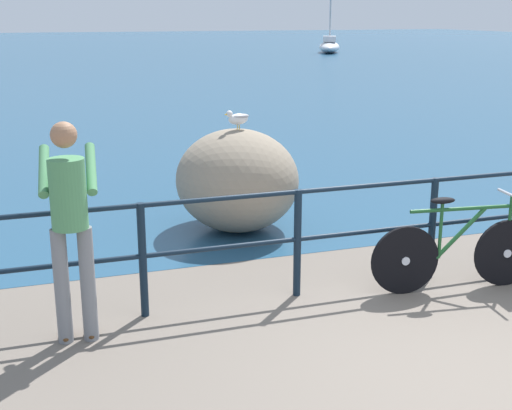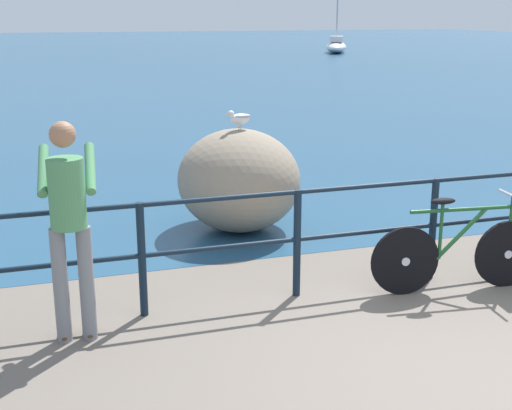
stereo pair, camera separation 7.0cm
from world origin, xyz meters
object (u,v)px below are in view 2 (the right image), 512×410
at_px(bicycle, 473,243).
at_px(seagull, 240,118).
at_px(person_at_railing, 69,222).
at_px(sailboat, 336,46).
at_px(breakwater_boulder_main, 239,180).

relative_size(bicycle, seagull, 4.94).
relative_size(person_at_railing, sailboat, 0.36).
distance_m(seagull, sailboat, 38.50).
distance_m(bicycle, seagull, 3.06).
bearing_deg(breakwater_boulder_main, seagull, -58.04).
xyz_separation_m(person_at_railing, seagull, (2.11, 2.40, 0.38)).
bearing_deg(sailboat, person_at_railing, 177.84).
relative_size(breakwater_boulder_main, sailboat, 0.32).
bearing_deg(breakwater_boulder_main, person_at_railing, -130.96).
bearing_deg(seagull, sailboat, -130.35).
bearing_deg(sailboat, breakwater_boulder_main, 178.97).
bearing_deg(seagull, person_at_railing, 34.48).
height_order(person_at_railing, seagull, person_at_railing).
bearing_deg(person_at_railing, breakwater_boulder_main, -35.64).
bearing_deg(bicycle, seagull, 128.92).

